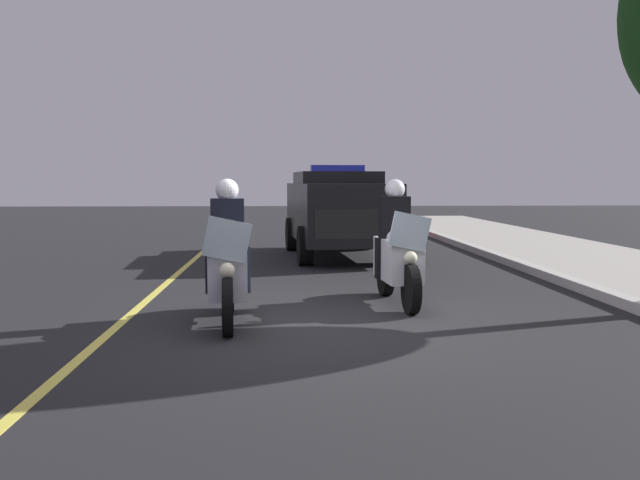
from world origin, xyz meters
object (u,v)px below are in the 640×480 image
Objects in this scene: police_suv at (338,209)px; cyclist_background at (397,210)px; police_motorcycle_lead_left at (228,264)px; police_motorcycle_lead_right at (397,254)px.

police_suv reaches higher than cyclist_background.
cyclist_background is at bearing 161.87° from police_motorcycle_lead_left.
police_motorcycle_lead_right is at bearing 117.03° from police_motorcycle_lead_left.
cyclist_background is at bearing 157.10° from police_suv.
police_motorcycle_lead_left is at bearing -62.97° from police_motorcycle_lead_right.
cyclist_background is (-12.43, 4.07, 0.14)m from police_motorcycle_lead_left.
cyclist_background is (-5.19, 2.19, -0.22)m from police_suv.
police_suv reaches higher than police_motorcycle_lead_right.
police_motorcycle_lead_right is (-1.13, 2.22, 0.00)m from police_motorcycle_lead_left.
police_motorcycle_lead_right is 1.22× the size of cyclist_background.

